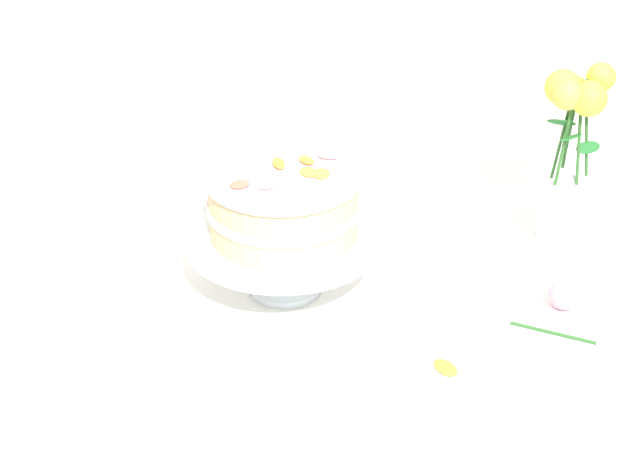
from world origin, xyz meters
TOP-DOWN VIEW (x-y plane):
  - dining_table at (0.00, -0.02)m, footprint 1.40×1.00m
  - linen_napkin at (-0.08, 0.04)m, footprint 0.36×0.36m
  - cake_stand at (-0.08, 0.04)m, footprint 0.29×0.29m
  - layer_cake at (-0.08, 0.04)m, footprint 0.22×0.22m
  - flower_vase at (0.37, 0.14)m, footprint 0.11×0.12m
  - teacup at (-0.23, -0.24)m, footprint 0.13×0.13m
  - fallen_rose at (0.31, -0.05)m, footprint 0.11×0.12m
  - loose_petal_0 at (0.11, -0.17)m, footprint 0.04×0.05m

SIDE VIEW (x-z plane):
  - dining_table at x=0.00m, z-range 0.28..1.02m
  - linen_napkin at x=-0.08m, z-range 0.74..0.74m
  - loose_petal_0 at x=0.11m, z-range 0.74..0.75m
  - fallen_rose at x=0.31m, z-range 0.74..0.79m
  - teacup at x=-0.23m, z-range 0.73..0.80m
  - cake_stand at x=-0.08m, z-range 0.77..0.87m
  - flower_vase at x=0.37m, z-range 0.74..1.03m
  - layer_cake at x=-0.08m, z-range 0.84..0.95m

